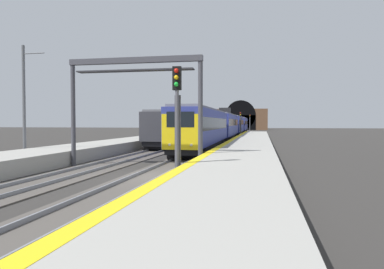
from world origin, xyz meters
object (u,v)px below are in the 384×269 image
railway_signal_far (250,121)px  catenary_mast_near (24,102)px  train_main_approaching (231,125)px  train_adjacent_platform (194,126)px  overhead_signal_gantry (134,84)px  railway_signal_mid (240,123)px  railway_signal_near (177,113)px

railway_signal_far → catenary_mast_near: bearing=-8.5°
train_main_approaching → catenary_mast_near: size_ratio=9.77×
train_adjacent_platform → overhead_signal_gantry: overhead_signal_gantry is taller
train_main_approaching → overhead_signal_gantry: overhead_signal_gantry is taller
train_adjacent_platform → railway_signal_far: bearing=-6.3°
railway_signal_mid → overhead_signal_gantry: overhead_signal_gantry is taller
train_adjacent_platform → overhead_signal_gantry: (-30.84, -2.16, 2.85)m
train_adjacent_platform → railway_signal_near: (-36.21, -6.16, 0.91)m
railway_signal_near → overhead_signal_gantry: 6.97m
train_main_approaching → overhead_signal_gantry: bearing=-3.3°
railway_signal_near → railway_signal_far: size_ratio=1.01×
overhead_signal_gantry → railway_signal_mid: bearing=-5.5°
railway_signal_far → overhead_signal_gantry: 88.69m
train_adjacent_platform → railway_signal_far: size_ratio=7.67×
railway_signal_near → catenary_mast_near: catenary_mast_near is taller
overhead_signal_gantry → train_adjacent_platform: bearing=4.0°
train_main_approaching → railway_signal_near: bearing=1.8°
train_main_approaching → railway_signal_near: size_ratio=15.29×
railway_signal_mid → catenary_mast_near: (-39.51, 12.95, 1.49)m
train_adjacent_platform → catenary_mast_near: size_ratio=4.83×
railway_signal_near → railway_signal_mid: size_ratio=1.15×
railway_signal_mid → catenary_mast_near: catenary_mast_near is taller
railway_signal_far → train_adjacent_platform: bearing=-6.1°
railway_signal_near → railway_signal_mid: (46.67, 0.00, -0.46)m
railway_signal_far → catenary_mast_near: 87.76m
train_adjacent_platform → railway_signal_far: 58.07m
train_adjacent_platform → overhead_signal_gantry: bearing=-176.2°
overhead_signal_gantry → railway_signal_near: bearing=-143.3°
train_adjacent_platform → railway_signal_mid: size_ratio=8.66×
train_adjacent_platform → railway_signal_near: railway_signal_near is taller
train_main_approaching → train_adjacent_platform: bearing=-20.1°
catenary_mast_near → train_adjacent_platform: bearing=-13.2°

